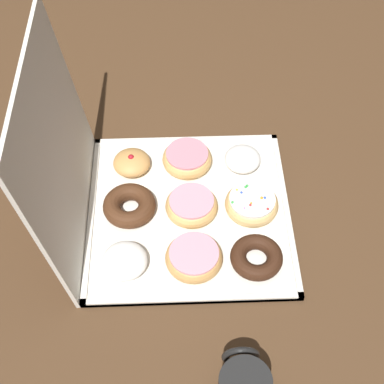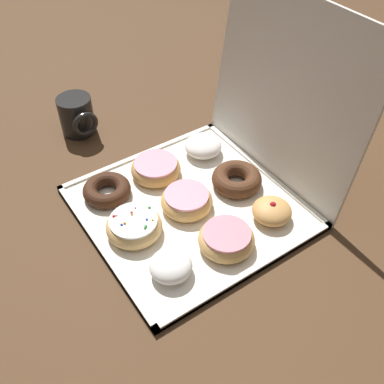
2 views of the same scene
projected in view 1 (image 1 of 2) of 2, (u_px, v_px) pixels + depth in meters
The scene contains 12 objects.
ground_plane at pixel (189, 214), 1.25m from camera, with size 3.00×3.00×0.00m, color #4C331E.
donut_box at pixel (189, 213), 1.24m from camera, with size 0.44×0.44×0.01m.
box_lid_open at pixel (58, 154), 1.08m from camera, with size 0.44×0.41×0.01m, color silver.
chocolate_cake_ring_donut_0 at pixel (256, 257), 1.15m from camera, with size 0.11×0.11×0.03m.
sprinkle_donut_1 at pixel (252, 203), 1.23m from camera, with size 0.12×0.12×0.04m.
powdered_filled_donut_2 at pixel (243, 159), 1.30m from camera, with size 0.08×0.08×0.04m.
pink_frosted_donut_3 at pixel (194, 257), 1.15m from camera, with size 0.12×0.12×0.04m.
pink_frosted_donut_4 at pixel (192, 207), 1.22m from camera, with size 0.11×0.11×0.04m.
pink_frosted_donut_5 at pixel (187, 158), 1.31m from camera, with size 0.11×0.11×0.04m.
powdered_filled_donut_6 at pixel (125, 261), 1.14m from camera, with size 0.09×0.09×0.04m.
chocolate_cake_ring_donut_7 at pixel (129, 206), 1.23m from camera, with size 0.11×0.11×0.04m.
jelly_filled_donut_8 at pixel (132, 163), 1.30m from camera, with size 0.08×0.08×0.05m.
Camera 1 is at (-0.73, 0.02, 1.01)m, focal length 53.45 mm.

